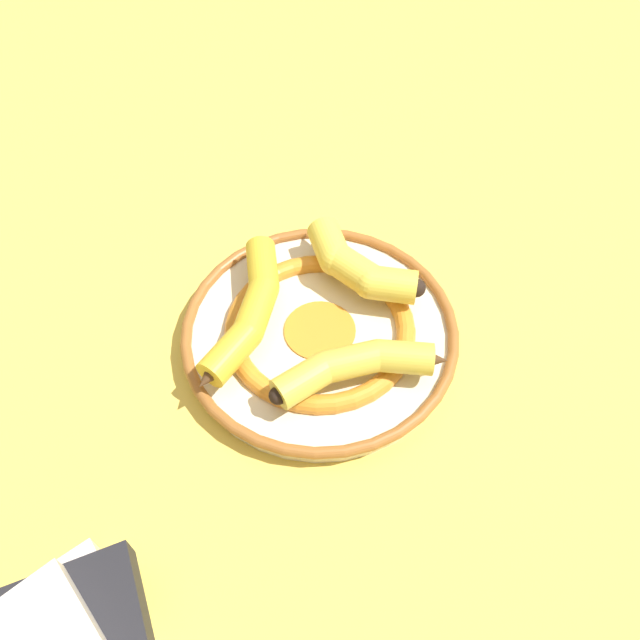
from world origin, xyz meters
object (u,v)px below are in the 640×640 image
banana_b (355,265)px  banana_a (249,311)px  decorative_bowl (320,332)px  banana_c (357,365)px

banana_b → banana_a: bearing=-109.6°
decorative_bowl → banana_c: 0.09m
decorative_bowl → banana_b: bearing=162.8°
banana_a → banana_c: size_ratio=1.22×
banana_a → banana_c: bearing=-108.1°
banana_a → banana_b: bearing=-47.9°
banana_a → banana_b: banana_b is taller
banana_a → banana_c: same height
banana_a → decorative_bowl: bearing=-78.9°
banana_a → banana_c: 0.14m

